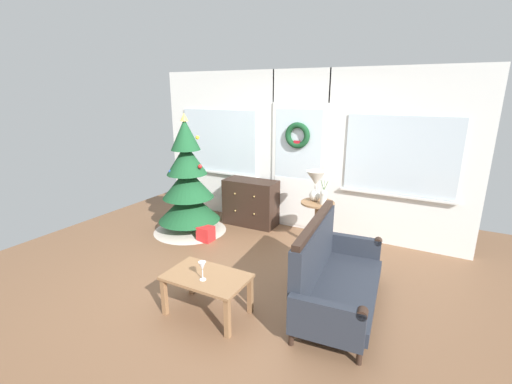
{
  "coord_description": "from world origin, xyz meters",
  "views": [
    {
      "loc": [
        2.09,
        -3.17,
        2.23
      ],
      "look_at": [
        0.05,
        0.55,
        1.0
      ],
      "focal_mm": 24.64,
      "sensor_mm": 36.0,
      "label": 1
    }
  ],
  "objects": [
    {
      "name": "gift_box",
      "position": [
        -0.99,
        0.84,
        0.11
      ],
      "size": [
        0.22,
        0.2,
        0.22
      ],
      "primitive_type": "cube",
      "color": "red",
      "rests_on": "ground"
    },
    {
      "name": "back_wall_with_door",
      "position": [
        0.0,
        2.08,
        1.28
      ],
      "size": [
        5.2,
        0.19,
        2.55
      ],
      "color": "white",
      "rests_on": "ground"
    },
    {
      "name": "flower_vase",
      "position": [
        0.67,
        1.38,
        0.81
      ],
      "size": [
        0.11,
        0.1,
        0.35
      ],
      "color": "beige",
      "rests_on": "side_table"
    },
    {
      "name": "table_lamp",
      "position": [
        0.51,
        1.48,
        0.98
      ],
      "size": [
        0.28,
        0.28,
        0.44
      ],
      "color": "silver",
      "rests_on": "side_table"
    },
    {
      "name": "christmas_tree",
      "position": [
        -1.47,
        1.05,
        0.7
      ],
      "size": [
        1.18,
        1.18,
        1.9
      ],
      "color": "#4C331E",
      "rests_on": "ground"
    },
    {
      "name": "ground_plane",
      "position": [
        0.0,
        0.0,
        0.0
      ],
      "size": [
        6.76,
        6.76,
        0.0
      ],
      "primitive_type": "plane",
      "color": "brown"
    },
    {
      "name": "coffee_table",
      "position": [
        0.13,
        -0.63,
        0.37
      ],
      "size": [
        0.85,
        0.53,
        0.43
      ],
      "color": "#8E6642",
      "rests_on": "ground"
    },
    {
      "name": "dresser_cabinet",
      "position": [
        -0.73,
        1.79,
        0.39
      ],
      "size": [
        0.91,
        0.46,
        0.78
      ],
      "color": "black",
      "rests_on": "ground"
    },
    {
      "name": "wine_glass",
      "position": [
        0.15,
        -0.72,
        0.58
      ],
      "size": [
        0.08,
        0.08,
        0.2
      ],
      "color": "silver",
      "rests_on": "coffee_table"
    },
    {
      "name": "settee_sofa",
      "position": [
        1.19,
        0.11,
        0.38
      ],
      "size": [
        0.86,
        1.67,
        0.96
      ],
      "color": "black",
      "rests_on": "ground"
    },
    {
      "name": "side_table",
      "position": [
        0.57,
        1.44,
        0.49
      ],
      "size": [
        0.5,
        0.48,
        0.7
      ],
      "color": "#8E6642",
      "rests_on": "ground"
    }
  ]
}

